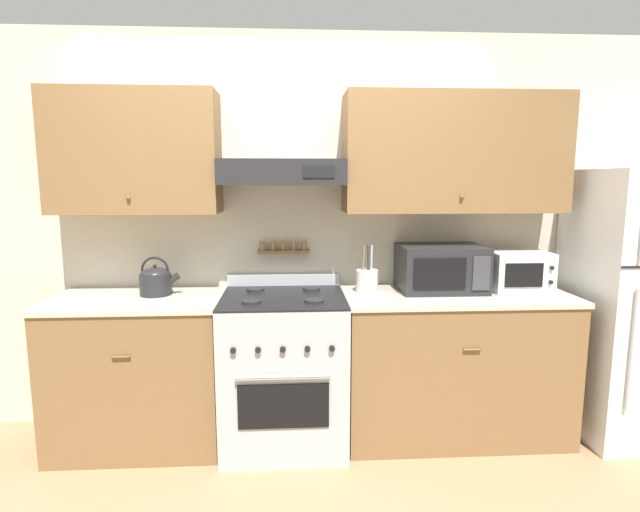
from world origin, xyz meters
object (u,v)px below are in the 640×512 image
object	(u,v)px
tea_kettle	(156,280)
utensil_crock	(367,280)
stove_range	(284,369)
microwave	(441,268)
toaster_oven	(518,271)

from	to	relation	value
tea_kettle	utensil_crock	bearing A→B (deg)	0.00
stove_range	microwave	xyz separation A→B (m)	(1.00, 0.12, 0.60)
microwave	utensil_crock	distance (m)	0.48
toaster_oven	utensil_crock	bearing A→B (deg)	179.90
stove_range	utensil_crock	distance (m)	0.75
stove_range	utensil_crock	world-z (taller)	utensil_crock
microwave	utensil_crock	xyz separation A→B (m)	(-0.47, -0.02, -0.07)
stove_range	microwave	bearing A→B (deg)	6.80
tea_kettle	toaster_oven	size ratio (longest dim) A/B	0.67
utensil_crock	stove_range	bearing A→B (deg)	-169.08
tea_kettle	stove_range	bearing A→B (deg)	-7.41
stove_range	utensil_crock	bearing A→B (deg)	10.92
tea_kettle	utensil_crock	xyz separation A→B (m)	(1.30, 0.00, -0.02)
stove_range	tea_kettle	xyz separation A→B (m)	(-0.78, 0.10, 0.55)
toaster_oven	stove_range	bearing A→B (deg)	-176.19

